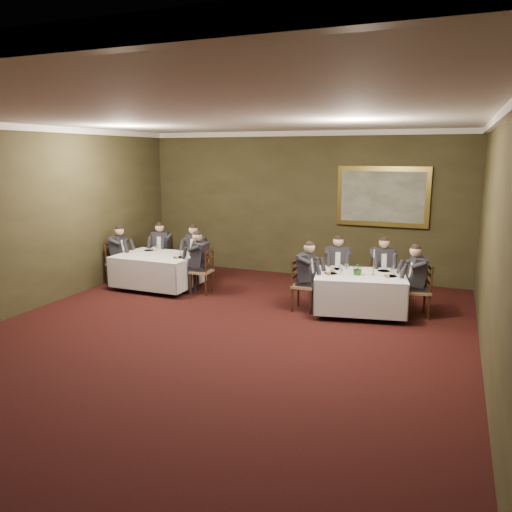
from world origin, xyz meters
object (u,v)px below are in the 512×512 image
Objects in this scene: table_second at (158,269)px; candlestick at (374,265)px; diner_main_backleft at (337,275)px; chair_sec_backright at (197,269)px; diner_sec_endright at (201,270)px; painting at (383,197)px; chair_main_endleft at (304,296)px; chair_sec_endleft at (118,271)px; chair_sec_backleft at (163,266)px; centerpiece at (358,268)px; chair_main_backleft at (337,286)px; diner_main_endright at (418,290)px; diner_main_endleft at (304,284)px; table_main at (360,290)px; diner_sec_endleft at (118,262)px; chair_main_endright at (417,302)px; diner_main_backright at (382,277)px; diner_sec_backright at (196,260)px; diner_sec_backleft at (162,257)px; chair_main_backright at (381,288)px; chair_sec_endright at (202,280)px.

table_second is 4.79m from candlestick.
chair_sec_backright is (-3.44, 0.30, -0.23)m from diner_main_backleft.
diner_sec_endright is 0.65× the size of painting.
chair_main_endleft is 4.62m from chair_sec_endleft.
chair_sec_backleft is 3.71× the size of centerpiece.
chair_sec_backright is at bearing -17.47° from chair_main_backleft.
diner_main_endright reaches higher than chair_main_endleft.
diner_main_endleft is at bearing 85.06° from diner_main_endright.
table_main is at bearing -90.00° from painting.
diner_sec_endleft is (-5.03, -0.58, 0.00)m from diner_main_backleft.
candlestick is (3.66, -0.13, 0.44)m from diner_sec_endright.
chair_main_endright is (1.64, -0.55, 0.00)m from chair_main_backleft.
diner_main_backright is 4.32m from chair_sec_backright.
centerpiece is 2.84m from painting.
diner_main_backleft and diner_main_endright have the same top height.
painting is (0.03, 2.61, 1.11)m from centerpiece.
diner_sec_endright reaches higher than chair_sec_backright.
centerpiece is at bearing -108.66° from table_main.
painting is at bearing -149.30° from diner_sec_backright.
candlestick is at bearing 161.63° from chair_sec_backleft.
diner_main_backright reaches higher than chair_main_endright.
diner_main_backleft is at bearing -174.51° from chair_sec_backright.
diner_main_endright reaches higher than chair_sec_backright.
chair_main_endright is 5.15m from diner_sec_backright.
diner_main_backleft is at bearing 124.16° from centerpiece.
diner_sec_backright is at bearing 166.38° from candlestick.
diner_sec_backleft is 2.68× the size of candlestick.
diner_main_backright and diner_sec_backright have the same top height.
diner_sec_endleft is (-5.91, -0.76, 0.23)m from chair_main_backright.
chair_main_backright reaches higher than table_second.
diner_main_endleft reaches higher than chair_sec_endright.
diner_sec_backright is (-5.07, 0.83, 0.23)m from chair_main_endright.
chair_sec_backleft is at bearing -163.68° from painting.
chair_sec_backright is 1.83m from chair_sec_endleft.
diner_sec_backleft is (-3.95, 1.25, 0.23)m from chair_main_endleft.
diner_main_backleft is 1.06m from chair_main_endleft.
diner_main_endleft is at bearing -173.94° from centerpiece.
candlestick is at bearing 176.73° from chair_sec_backright.
diner_sec_endright is at bearing 142.43° from chair_sec_backleft.
chair_sec_backleft is at bearing 65.94° from diner_main_endright.
chair_sec_backright is at bearing 64.59° from diner_main_endright.
diner_main_backright is 2.68× the size of candlestick.
painting is at bearing -57.92° from diner_sec_endright.
chair_main_backleft is 1.00× the size of chair_sec_endleft.
chair_main_backleft is 0.74× the size of diner_main_endright.
diner_main_endright is (-0.01, -0.00, 0.23)m from chair_main_endright.
diner_sec_backright is 0.65× the size of painting.
diner_main_endleft is 1.07m from centerpiece.
diner_main_backleft is 1.71m from diner_main_endright.
chair_main_backleft is 3.45m from chair_sec_backright.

